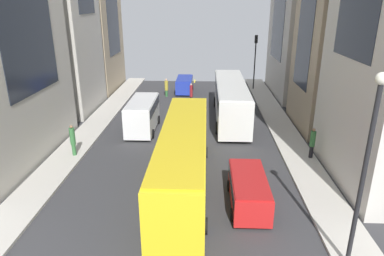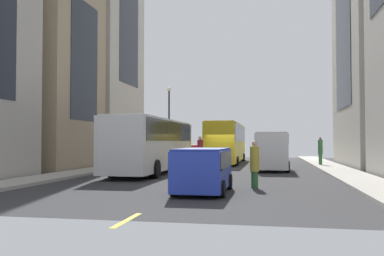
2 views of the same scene
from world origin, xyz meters
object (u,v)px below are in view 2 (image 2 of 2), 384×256
streetcar_yellow (227,140)px  pedestrian_walking_far (125,150)px  car_blue_1 (203,167)px  pedestrian_crossing_mid (320,150)px  city_bus_white (153,141)px  car_red_0 (193,152)px  pedestrian_waiting_curb (255,163)px  delivery_van_white (271,148)px  pedestrian_crossing_near (200,156)px

streetcar_yellow → pedestrian_walking_far: (-8.32, -4.11, -0.87)m
car_blue_1 → pedestrian_walking_far: bearing=118.2°
pedestrian_walking_far → pedestrian_crossing_mid: pedestrian_crossing_mid is taller
city_bus_white → pedestrian_crossing_mid: size_ratio=5.74×
car_red_0 → pedestrian_crossing_mid: 12.53m
car_red_0 → pedestrian_waiting_curb: pedestrian_waiting_curb is taller
city_bus_white → pedestrian_crossing_mid: city_bus_white is taller
car_red_0 → pedestrian_waiting_curb: (6.70, -21.84, 0.08)m
streetcar_yellow → delivery_van_white: bearing=-66.7°
delivery_van_white → pedestrian_walking_far: bearing=157.4°
delivery_van_white → pedestrian_crossing_mid: 6.59m
car_red_0 → car_blue_1: 24.24m
city_bus_white → pedestrian_crossing_mid: bearing=37.9°
pedestrian_crossing_near → car_blue_1: bearing=-66.5°
city_bus_white → pedestrian_walking_far: (-4.90, 8.46, -0.75)m
pedestrian_crossing_near → pedestrian_walking_far: bearing=137.0°
city_bus_white → car_red_0: bearing=90.2°
car_blue_1 → city_bus_white: bearing=116.5°
pedestrian_crossing_near → car_red_0: bearing=114.3°
city_bus_white → car_blue_1: city_bus_white is taller
pedestrian_crossing_near → delivery_van_white: bearing=76.9°
pedestrian_waiting_curb → car_red_0: bearing=-65.6°
pedestrian_crossing_mid → streetcar_yellow: bearing=3.9°
pedestrian_walking_far → pedestrian_waiting_curb: size_ratio=1.04×
pedestrian_walking_far → pedestrian_crossing_near: 15.32m
pedestrian_crossing_near → pedestrian_waiting_curb: pedestrian_crossing_near is taller
streetcar_yellow → pedestrian_crossing_near: (0.32, -16.77, -0.90)m
pedestrian_waiting_curb → pedestrian_crossing_near: bearing=-42.1°
car_blue_1 → pedestrian_crossing_mid: 19.35m
streetcar_yellow → pedestrian_waiting_curb: bearing=-80.9°
city_bus_white → pedestrian_walking_far: city_bus_white is taller
delivery_van_white → pedestrian_crossing_mid: bearing=54.6°
streetcar_yellow → delivery_van_white: streetcar_yellow is taller
car_red_0 → pedestrian_crossing_mid: (11.24, -5.51, 0.33)m
car_red_0 → city_bus_white: bearing=-89.8°
streetcar_yellow → pedestrian_crossing_mid: size_ratio=6.15×
pedestrian_crossing_near → pedestrian_waiting_curb: size_ratio=1.13×
city_bus_white → delivery_van_white: bearing=24.4°
streetcar_yellow → pedestrian_crossing_mid: bearing=-26.4°
city_bus_white → car_blue_1: size_ratio=2.92×
car_red_0 → pedestrian_walking_far: size_ratio=2.18×
city_bus_white → pedestrian_crossing_near: bearing=-48.4°
car_blue_1 → delivery_van_white: bearing=78.5°
streetcar_yellow → pedestrian_walking_far: 9.31m
streetcar_yellow → car_red_0: (-3.47, 1.66, -1.16)m
city_bus_white → pedestrian_waiting_curb: bearing=-48.9°
car_red_0 → pedestrian_crossing_near: bearing=-78.4°
city_bus_white → car_red_0: city_bus_white is taller
streetcar_yellow → car_red_0: streetcar_yellow is taller
car_blue_1 → streetcar_yellow: bearing=93.5°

